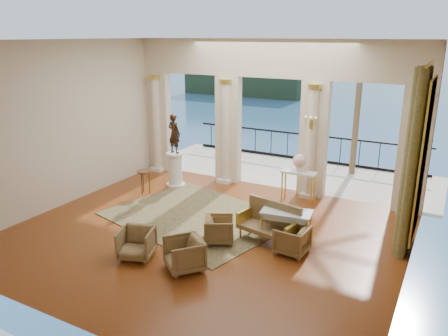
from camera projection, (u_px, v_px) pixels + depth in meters
The scene contains 23 objects.
floor at pixel (204, 234), 10.52m from camera, with size 9.00×9.00×0.00m, color #4C1D09.
room_walls at pixel (174, 125), 8.74m from camera, with size 9.00×9.00×9.00m.
arcade at pixel (269, 106), 12.97m from camera, with size 9.00×0.56×4.50m.
terrace at pixel (289, 172), 15.41m from camera, with size 10.00×3.60×0.10m, color #BEB69C.
balustrade at pixel (304, 150), 16.61m from camera, with size 9.00×0.06×1.03m.
palm_tree at pixel (363, 51), 13.95m from camera, with size 2.00×2.00×4.50m.
headland at pixel (258, 75), 83.88m from camera, with size 22.00×18.00×6.00m, color black.
sea at pixel (420, 111), 62.67m from camera, with size 160.00×160.00×0.00m, color navy.
curtain at pixel (413, 162), 9.23m from camera, with size 0.33×1.40×4.09m.
window_frame at pixel (423, 160), 9.12m from camera, with size 0.04×1.60×3.40m, color gold.
wall_sconce at pixel (311, 124), 12.17m from camera, with size 0.30×0.11×0.33m.
rug at pixel (197, 217), 11.51m from camera, with size 4.38×3.41×0.02m, color #2D3217.
armchair_a at pixel (136, 242), 9.34m from camera, with size 0.70×0.66×0.72m, color #49351C.
armchair_b at pixel (184, 253), 8.85m from camera, with size 0.72×0.67×0.74m, color #49351C.
armchair_c at pixel (292, 238), 9.54m from camera, with size 0.67×0.62×0.69m, color #49351C.
armchair_d at pixel (219, 228), 10.05m from camera, with size 0.65×0.61×0.67m, color #49351C.
settee at pixel (270, 222), 10.05m from camera, with size 1.51×0.87×0.94m.
game_table at pixel (287, 214), 9.93m from camera, with size 1.20×0.77×0.77m.
pedestal at pixel (175, 170), 13.73m from camera, with size 0.59×0.59×1.08m.
statue at pixel (174, 134), 13.39m from camera, with size 0.45×0.29×1.23m, color #312116.
console_table at pixel (299, 177), 12.29m from camera, with size 0.98×0.40×0.93m.
urn at pixel (299, 162), 12.16m from camera, with size 0.38×0.38×0.50m.
side_table at pixel (144, 174), 13.08m from camera, with size 0.43×0.43×0.70m.
Camera 1 is at (4.99, -8.20, 4.62)m, focal length 35.00 mm.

